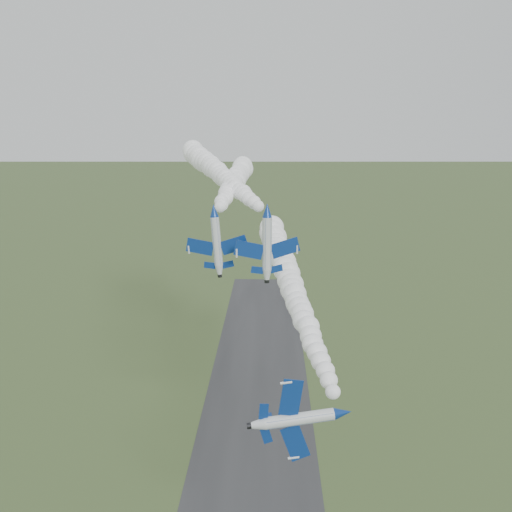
# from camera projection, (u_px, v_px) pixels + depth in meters

# --- Properties ---
(runway) EXTENTS (24.00, 260.00, 0.04)m
(runway) POSITION_uv_depth(u_px,v_px,m) (254.00, 462.00, 106.12)
(runway) COLOR #2B2B2E
(runway) RESTS_ON ground
(jet_lead) EXTENTS (3.17, 11.54, 9.47)m
(jet_lead) POSITION_uv_depth(u_px,v_px,m) (343.00, 413.00, 61.75)
(jet_lead) COLOR silver
(smoke_trail_jet_lead) EXTENTS (14.97, 78.54, 5.80)m
(smoke_trail_jet_lead) POSITION_uv_depth(u_px,v_px,m) (291.00, 282.00, 101.28)
(smoke_trail_jet_lead) COLOR white
(jet_pair_left) EXTENTS (9.40, 11.26, 2.80)m
(jet_pair_left) POSITION_uv_depth(u_px,v_px,m) (214.00, 210.00, 84.51)
(jet_pair_left) COLOR silver
(smoke_trail_jet_pair_left) EXTENTS (8.82, 54.78, 4.69)m
(smoke_trail_jet_pair_left) POSITION_uv_depth(u_px,v_px,m) (234.00, 183.00, 113.39)
(smoke_trail_jet_pair_left) COLOR white
(jet_pair_right) EXTENTS (10.11, 11.73, 2.94)m
(jet_pair_right) POSITION_uv_depth(u_px,v_px,m) (267.00, 210.00, 82.77)
(jet_pair_right) COLOR silver
(smoke_trail_jet_pair_right) EXTENTS (27.16, 72.95, 5.53)m
(smoke_trail_jet_pair_right) POSITION_uv_depth(u_px,v_px,m) (217.00, 171.00, 119.82)
(smoke_trail_jet_pair_right) COLOR white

